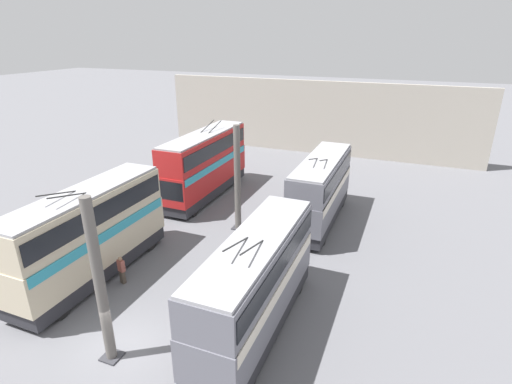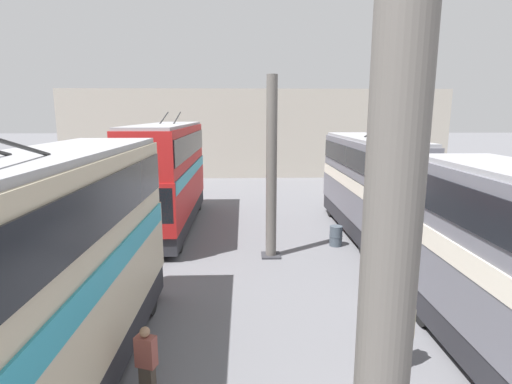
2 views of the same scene
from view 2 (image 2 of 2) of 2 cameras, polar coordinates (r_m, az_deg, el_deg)
The scene contains 8 objects.
depot_back_wall at distance 37.21m, azimuth -0.03°, elevation 8.28°, with size 0.50×36.00×8.14m.
support_column_far at distance 16.24m, azimuth 2.22°, elevation 2.84°, with size 0.79×0.79×7.45m.
bus_left_far at distance 20.45m, azimuth 15.83°, elevation 1.75°, with size 9.66×2.54×5.45m.
bus_right_near at distance 9.01m, azimuth -27.87°, elevation -9.60°, with size 10.16×2.54×5.82m.
bus_right_far at distance 21.17m, azimuth -12.44°, elevation 3.11°, with size 10.75×2.54×6.04m.
person_by_right_row at distance 9.32m, azimuth -15.37°, elevation -22.30°, with size 0.36×0.47×1.65m.
person_by_left_row at distance 10.51m, azimuth 20.36°, elevation -18.06°, with size 0.48×0.39×1.77m.
oil_drum at distance 18.65m, azimuth 11.34°, elevation -6.16°, with size 0.60×0.60×0.93m.
Camera 2 is at (-3.51, 1.12, 5.95)m, focal length 28.00 mm.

